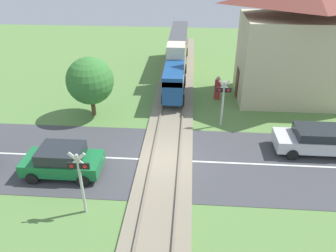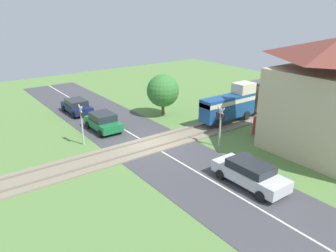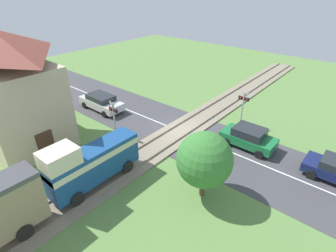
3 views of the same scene
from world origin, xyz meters
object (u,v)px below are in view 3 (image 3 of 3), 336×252
at_px(car_far_side, 101,102).
at_px(station_building, 8,91).
at_px(train, 20,199).
at_px(crossing_signal_east_approach, 114,115).
at_px(pedestrian_by_station, 67,154).
at_px(crossing_signal_west_approach, 243,104).
at_px(car_near_crossing, 248,137).

bearing_deg(car_far_side, station_building, 87.19).
distance_m(train, crossing_signal_east_approach, 8.67).
bearing_deg(pedestrian_by_station, station_building, 5.98).
relative_size(crossing_signal_west_approach, pedestrian_by_station, 1.79).
bearing_deg(station_building, pedestrian_by_station, -174.02).
xyz_separation_m(station_building, pedestrian_by_station, (-5.35, -0.56, -3.12)).
bearing_deg(crossing_signal_west_approach, pedestrian_by_station, 62.36).
xyz_separation_m(crossing_signal_east_approach, pedestrian_by_station, (-0.02, 4.04, -1.19)).
bearing_deg(car_near_crossing, crossing_signal_west_approach, -54.15).
distance_m(train, car_near_crossing, 14.39).
distance_m(car_near_crossing, car_far_side, 13.39).
bearing_deg(station_building, crossing_signal_east_approach, -139.25).
bearing_deg(car_near_crossing, crossing_signal_east_approach, 33.69).
height_order(crossing_signal_east_approach, pedestrian_by_station, crossing_signal_east_approach).
xyz_separation_m(car_far_side, station_building, (0.35, 7.11, 3.13)).
bearing_deg(crossing_signal_east_approach, station_building, 40.75).
height_order(car_near_crossing, pedestrian_by_station, pedestrian_by_station).
bearing_deg(pedestrian_by_station, crossing_signal_east_approach, -89.74).
distance_m(car_near_crossing, pedestrian_by_station, 12.41).
height_order(car_far_side, station_building, station_building).
height_order(car_near_crossing, crossing_signal_east_approach, crossing_signal_east_approach).
bearing_deg(car_near_crossing, car_far_side, 12.42).
relative_size(car_far_side, crossing_signal_west_approach, 1.48).
relative_size(crossing_signal_east_approach, station_building, 0.37).
height_order(crossing_signal_east_approach, station_building, station_building).
bearing_deg(crossing_signal_east_approach, car_far_side, -26.76).
relative_size(station_building, pedestrian_by_station, 4.92).
height_order(station_building, pedestrian_by_station, station_building).
distance_m(train, car_far_side, 13.39).
height_order(train, car_near_crossing, train).
xyz_separation_m(car_far_side, crossing_signal_east_approach, (-4.99, 2.51, 1.20)).
relative_size(train, crossing_signal_east_approach, 4.30).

